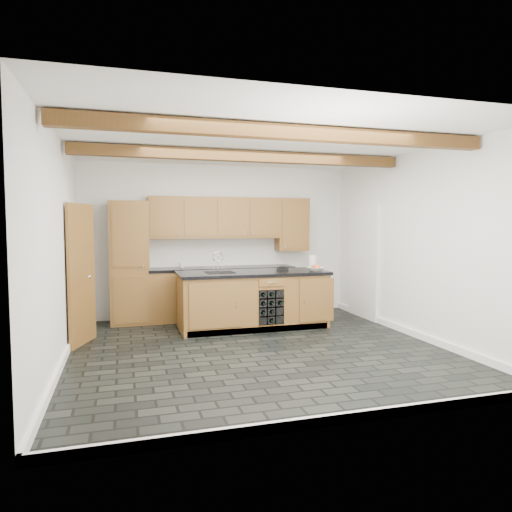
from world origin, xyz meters
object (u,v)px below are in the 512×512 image
(kitchen_scale, at_px, (282,268))
(fruit_bowl, at_px, (315,269))
(paper_towel, at_px, (313,262))
(island, at_px, (253,299))

(kitchen_scale, height_order, fruit_bowl, fruit_bowl)
(kitchen_scale, relative_size, fruit_bowl, 0.82)
(paper_towel, bearing_deg, fruit_bowl, -105.56)
(island, height_order, paper_towel, paper_towel)
(fruit_bowl, bearing_deg, paper_towel, 74.44)
(kitchen_scale, distance_m, paper_towel, 0.58)
(island, distance_m, paper_towel, 1.26)
(paper_towel, bearing_deg, kitchen_scale, -177.29)
(kitchen_scale, xyz_separation_m, fruit_bowl, (0.48, -0.30, 0.00))
(island, relative_size, kitchen_scale, 11.25)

